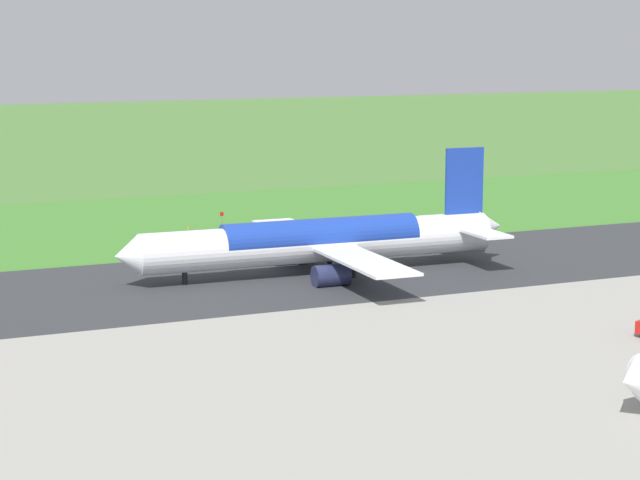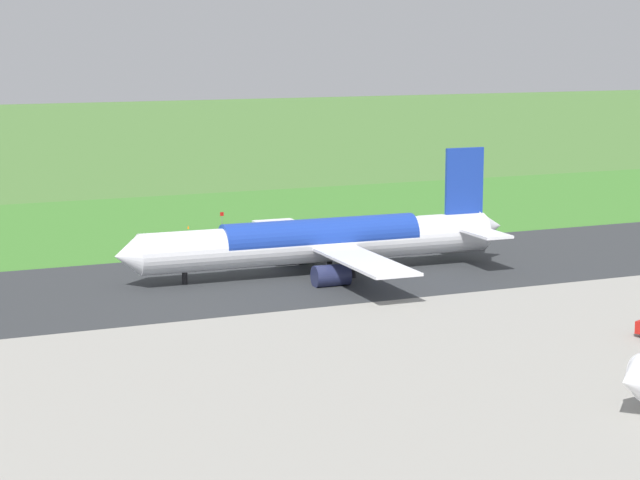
# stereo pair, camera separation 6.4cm
# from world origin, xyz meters

# --- Properties ---
(ground_plane) EXTENTS (800.00, 800.00, 0.00)m
(ground_plane) POSITION_xyz_m (0.00, 0.00, 0.00)
(ground_plane) COLOR #477233
(runway_asphalt) EXTENTS (600.00, 35.46, 0.06)m
(runway_asphalt) POSITION_xyz_m (0.00, 0.00, 0.03)
(runway_asphalt) COLOR #2D3033
(runway_asphalt) RESTS_ON ground
(apron_concrete) EXTENTS (440.00, 110.00, 0.05)m
(apron_concrete) POSITION_xyz_m (0.00, 68.17, 0.03)
(apron_concrete) COLOR gray
(apron_concrete) RESTS_ON ground
(grass_verge_foreground) EXTENTS (600.00, 80.00, 0.04)m
(grass_verge_foreground) POSITION_xyz_m (0.00, -40.80, 0.02)
(grass_verge_foreground) COLOR #3C782B
(grass_verge_foreground) RESTS_ON ground
(airliner_main) EXTENTS (54.07, 44.17, 15.88)m
(airliner_main) POSITION_xyz_m (-11.69, 0.01, 4.35)
(airliner_main) COLOR white
(airliner_main) RESTS_ON ground
(no_stopping_sign) EXTENTS (0.60, 0.10, 2.90)m
(no_stopping_sign) POSITION_xyz_m (-10.79, -38.08, 1.71)
(no_stopping_sign) COLOR slate
(no_stopping_sign) RESTS_ON ground
(traffic_cone_orange) EXTENTS (0.40, 0.40, 0.55)m
(traffic_cone_orange) POSITION_xyz_m (-6.19, -41.42, 0.28)
(traffic_cone_orange) COLOR orange
(traffic_cone_orange) RESTS_ON ground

